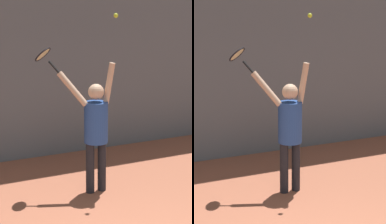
% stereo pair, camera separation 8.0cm
% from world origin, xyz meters
% --- Properties ---
extents(back_wall, '(18.00, 0.10, 5.00)m').
position_xyz_m(back_wall, '(0.00, 4.79, 2.50)').
color(back_wall, slate).
rests_on(back_wall, ground_plane).
extents(tennis_player, '(0.83, 0.49, 1.99)m').
position_xyz_m(tennis_player, '(0.69, 2.83, 1.04)').
color(tennis_player, black).
rests_on(tennis_player, ground_plane).
extents(tennis_racket, '(0.39, 0.37, 0.38)m').
position_xyz_m(tennis_racket, '(0.05, 3.23, 2.08)').
color(tennis_racket, black).
extents(tennis_ball, '(0.07, 0.07, 0.07)m').
position_xyz_m(tennis_ball, '(0.97, 2.74, 2.65)').
color(tennis_ball, '#CCDB2D').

